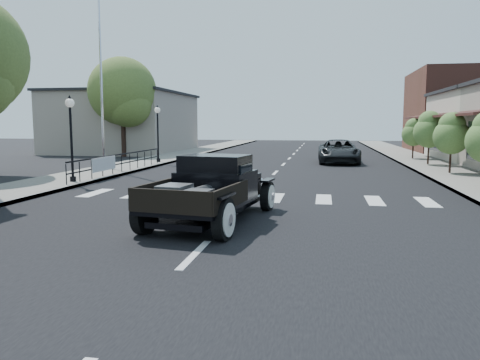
# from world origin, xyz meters

# --- Properties ---
(ground) EXTENTS (120.00, 120.00, 0.00)m
(ground) POSITION_xyz_m (0.00, 0.00, 0.00)
(ground) COLOR black
(ground) RESTS_ON ground
(road) EXTENTS (14.00, 80.00, 0.02)m
(road) POSITION_xyz_m (0.00, 15.00, 0.01)
(road) COLOR black
(road) RESTS_ON ground
(road_markings) EXTENTS (12.00, 60.00, 0.06)m
(road_markings) POSITION_xyz_m (0.00, 10.00, 0.00)
(road_markings) COLOR silver
(road_markings) RESTS_ON ground
(sidewalk_left) EXTENTS (3.00, 80.00, 0.15)m
(sidewalk_left) POSITION_xyz_m (-8.50, 15.00, 0.07)
(sidewalk_left) COLOR gray
(sidewalk_left) RESTS_ON ground
(sidewalk_right) EXTENTS (3.00, 80.00, 0.15)m
(sidewalk_right) POSITION_xyz_m (8.50, 15.00, 0.07)
(sidewalk_right) COLOR gray
(sidewalk_right) RESTS_ON ground
(low_building_left) EXTENTS (10.00, 12.00, 5.00)m
(low_building_left) POSITION_xyz_m (-15.00, 28.00, 2.50)
(low_building_left) COLOR gray
(low_building_left) RESTS_ON ground
(far_building_right) EXTENTS (11.00, 10.00, 7.00)m
(far_building_right) POSITION_xyz_m (15.50, 32.00, 3.50)
(far_building_right) COLOR brown
(far_building_right) RESTS_ON ground
(railing) EXTENTS (0.08, 10.00, 1.00)m
(railing) POSITION_xyz_m (-7.30, 10.00, 0.65)
(railing) COLOR black
(railing) RESTS_ON sidewalk_left
(banner) EXTENTS (0.04, 2.20, 0.60)m
(banner) POSITION_xyz_m (-7.22, 8.00, 0.45)
(banner) COLOR silver
(banner) RESTS_ON sidewalk_left
(lamp_post_b) EXTENTS (0.36, 0.36, 3.44)m
(lamp_post_b) POSITION_xyz_m (-7.60, 6.00, 1.87)
(lamp_post_b) COLOR black
(lamp_post_b) RESTS_ON sidewalk_left
(lamp_post_c) EXTENTS (0.36, 0.36, 3.44)m
(lamp_post_c) POSITION_xyz_m (-7.60, 16.00, 1.87)
(lamp_post_c) COLOR black
(lamp_post_c) RESTS_ON sidewalk_left
(flagpole) EXTENTS (0.12, 0.12, 11.09)m
(flagpole) POSITION_xyz_m (-9.20, 12.00, 5.70)
(flagpole) COLOR silver
(flagpole) RESTS_ON sidewalk_left
(big_tree_far) EXTENTS (5.05, 5.05, 7.41)m
(big_tree_far) POSITION_xyz_m (-12.50, 22.00, 3.71)
(big_tree_far) COLOR #4E642B
(big_tree_far) RESTS_ON ground
(small_tree_c) EXTENTS (1.66, 1.66, 2.76)m
(small_tree_c) POSITION_xyz_m (8.30, 12.24, 1.53)
(small_tree_c) COLOR #4B6E32
(small_tree_c) RESTS_ON sidewalk_right
(small_tree_d) EXTENTS (1.77, 1.77, 2.95)m
(small_tree_d) POSITION_xyz_m (8.30, 16.98, 1.62)
(small_tree_d) COLOR #4B6E32
(small_tree_d) RESTS_ON sidewalk_right
(small_tree_e) EXTENTS (1.55, 1.55, 2.59)m
(small_tree_e) POSITION_xyz_m (8.30, 21.70, 1.44)
(small_tree_e) COLOR #4B6E32
(small_tree_e) RESTS_ON sidewalk_right
(hotrod_pickup) EXTENTS (3.03, 5.25, 1.72)m
(hotrod_pickup) POSITION_xyz_m (-0.37, -0.00, 0.86)
(hotrod_pickup) COLOR black
(hotrod_pickup) RESTS_ON ground
(second_car) EXTENTS (2.55, 5.34, 1.47)m
(second_car) POSITION_xyz_m (3.31, 18.64, 0.73)
(second_car) COLOR black
(second_car) RESTS_ON ground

